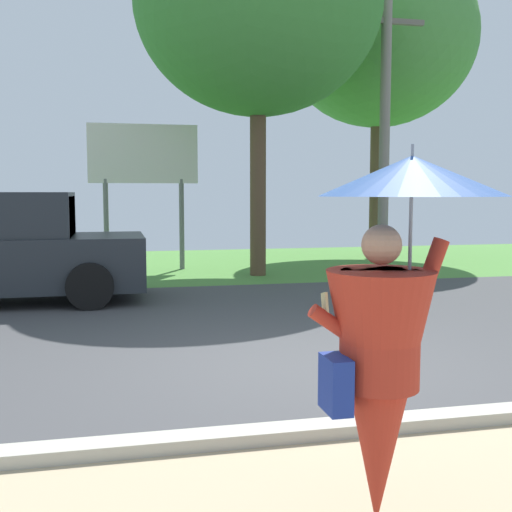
{
  "coord_description": "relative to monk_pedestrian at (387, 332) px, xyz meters",
  "views": [
    {
      "loc": [
        -1.98,
        -6.48,
        1.87
      ],
      "look_at": [
        -0.28,
        1.0,
        1.1
      ],
      "focal_mm": 44.3,
      "sensor_mm": 36.0,
      "label": 1
    }
  ],
  "objects": [
    {
      "name": "tree_center_back",
      "position": [
        5.99,
        13.95,
        5.1
      ],
      "size": [
        5.48,
        5.48,
        8.72
      ],
      "color": "brown",
      "rests_on": "ground_plane"
    },
    {
      "name": "utility_pole",
      "position": [
        4.69,
        10.54,
        2.23
      ],
      "size": [
        1.8,
        0.24,
        6.34
      ],
      "color": "gray",
      "rests_on": "ground_plane"
    },
    {
      "name": "tree_left_far",
      "position": [
        1.75,
        10.76,
        4.92
      ],
      "size": [
        5.45,
        5.45,
        8.52
      ],
      "color": "brown",
      "rests_on": "ground_plane"
    },
    {
      "name": "ground_plane",
      "position": [
        0.53,
        6.26,
        -1.16
      ],
      "size": [
        40.0,
        22.0,
        0.2
      ],
      "color": "#424244"
    },
    {
      "name": "roadside_billboard",
      "position": [
        -0.71,
        12.3,
        1.44
      ],
      "size": [
        2.6,
        0.12,
        3.5
      ],
      "color": "slate",
      "rests_on": "ground_plane"
    },
    {
      "name": "monk_pedestrian",
      "position": [
        0.0,
        0.0,
        0.0
      ],
      "size": [
        1.08,
        1.02,
        2.13
      ],
      "rotation": [
        0.0,
        0.0,
        -0.15
      ],
      "color": "#B22D1E",
      "rests_on": "ground_plane"
    }
  ]
}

